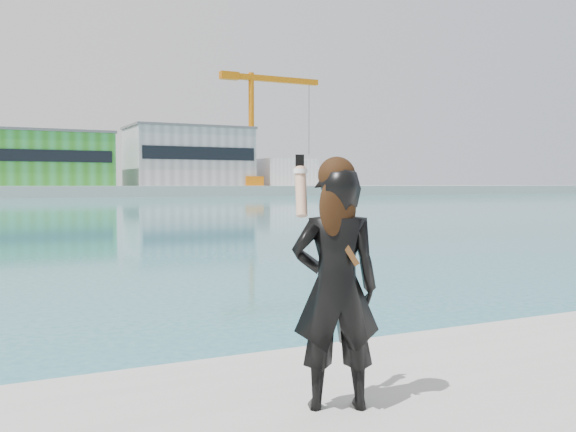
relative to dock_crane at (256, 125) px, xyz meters
name	(u,v)px	position (x,y,z in m)	size (l,w,h in m)	color
warehouse_green	(28,158)	(-45.20, 5.98, -7.81)	(30.60, 16.36, 10.50)	#2D8421
warehouse_grey_right	(189,156)	(-13.20, 5.98, -6.80)	(25.50, 15.35, 12.50)	gray
ancillary_shed	(285,172)	(8.80, 4.00, -10.07)	(12.00, 10.00, 6.00)	silver
dock_crane	(256,125)	(0.00, 0.00, 0.00)	(23.00, 4.00, 24.00)	orange
flagpole_right	(110,162)	(-31.11, -1.00, -8.53)	(1.28, 0.16, 8.00)	silver
woman	(336,280)	(-53.88, -122.53, -13.41)	(0.68, 0.57, 1.69)	black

